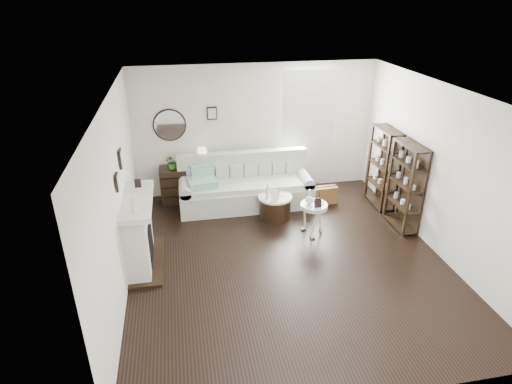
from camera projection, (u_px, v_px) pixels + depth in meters
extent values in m
plane|color=black|center=(287.00, 258.00, 7.02)|extent=(5.50, 5.50, 0.00)
plane|color=white|center=(293.00, 94.00, 5.85)|extent=(5.50, 5.50, 0.00)
plane|color=white|center=(256.00, 130.00, 8.87)|extent=(5.00, 0.00, 5.00)
plane|color=white|center=(364.00, 303.00, 4.00)|extent=(5.00, 0.00, 5.00)
plane|color=white|center=(118.00, 197.00, 6.02)|extent=(0.00, 5.50, 5.50)
plane|color=white|center=(441.00, 172.00, 6.85)|extent=(0.00, 5.50, 5.50)
cube|color=white|center=(308.00, 115.00, 8.93)|extent=(1.00, 0.02, 1.80)
cube|color=silver|center=(309.00, 116.00, 8.88)|extent=(1.15, 0.02, 1.90)
cylinder|color=silver|center=(170.00, 125.00, 8.47)|extent=(0.60, 0.03, 0.60)
cube|color=black|center=(212.00, 113.00, 8.52)|extent=(0.20, 0.03, 0.26)
cube|color=silver|center=(138.00, 234.00, 6.66)|extent=(0.34, 1.20, 1.10)
cube|color=black|center=(141.00, 242.00, 6.73)|extent=(0.30, 0.65, 0.70)
cube|color=silver|center=(137.00, 201.00, 6.42)|extent=(0.44, 1.35, 0.08)
cube|color=black|center=(147.00, 261.00, 6.90)|extent=(0.50, 1.40, 0.05)
cylinder|color=beige|center=(134.00, 205.00, 5.96)|extent=(0.08, 0.08, 0.22)
cube|color=black|center=(138.00, 183.00, 6.73)|extent=(0.10, 0.03, 0.14)
cube|color=black|center=(117.00, 182.00, 5.87)|extent=(0.03, 0.18, 0.24)
cube|color=black|center=(121.00, 158.00, 6.41)|extent=(0.03, 0.22, 0.28)
cube|color=black|center=(383.00, 168.00, 8.44)|extent=(0.30, 0.80, 1.60)
cylinder|color=beige|center=(386.00, 186.00, 8.33)|extent=(0.08, 0.08, 0.11)
cylinder|color=beige|center=(380.00, 181.00, 8.55)|extent=(0.08, 0.08, 0.11)
cylinder|color=beige|center=(375.00, 176.00, 8.77)|extent=(0.08, 0.08, 0.11)
cylinder|color=beige|center=(389.00, 167.00, 8.16)|extent=(0.08, 0.08, 0.11)
cylinder|color=beige|center=(383.00, 162.00, 8.38)|extent=(0.08, 0.08, 0.11)
cylinder|color=beige|center=(377.00, 158.00, 8.60)|extent=(0.08, 0.08, 0.11)
cylinder|color=beige|center=(392.00, 147.00, 7.99)|extent=(0.08, 0.08, 0.11)
cylinder|color=beige|center=(385.00, 143.00, 8.21)|extent=(0.08, 0.08, 0.11)
cylinder|color=beige|center=(380.00, 139.00, 8.43)|extent=(0.08, 0.08, 0.11)
cube|color=black|center=(406.00, 187.00, 7.64)|extent=(0.30, 0.80, 1.60)
cylinder|color=beige|center=(409.00, 207.00, 7.53)|extent=(0.08, 0.08, 0.11)
cylinder|color=beige|center=(402.00, 201.00, 7.76)|extent=(0.08, 0.08, 0.11)
cylinder|color=beige|center=(396.00, 195.00, 7.98)|extent=(0.08, 0.08, 0.11)
cylinder|color=beige|center=(413.00, 186.00, 7.36)|extent=(0.08, 0.08, 0.11)
cylinder|color=beige|center=(406.00, 181.00, 7.58)|extent=(0.08, 0.08, 0.11)
cylinder|color=beige|center=(399.00, 175.00, 7.80)|extent=(0.08, 0.08, 0.11)
cylinder|color=beige|center=(416.00, 165.00, 7.19)|extent=(0.08, 0.08, 0.11)
cylinder|color=beige|center=(409.00, 160.00, 7.41)|extent=(0.08, 0.08, 0.11)
cylinder|color=beige|center=(402.00, 155.00, 7.63)|extent=(0.08, 0.08, 0.11)
cube|color=#A2AC9A|center=(246.00, 196.00, 8.64)|extent=(2.65, 0.92, 0.43)
cube|color=#A2AC9A|center=(246.00, 184.00, 8.50)|extent=(2.29, 0.73, 0.10)
cube|color=#A2AC9A|center=(243.00, 170.00, 8.78)|extent=(2.65, 0.20, 0.81)
cube|color=#A2AC9A|center=(186.00, 198.00, 8.42)|extent=(0.22, 0.87, 0.53)
cube|color=#A2AC9A|center=(303.00, 189.00, 8.82)|extent=(0.22, 0.87, 0.53)
cube|color=#27905C|center=(202.00, 183.00, 8.29)|extent=(0.61, 0.52, 0.14)
cube|color=brown|center=(323.00, 195.00, 8.73)|extent=(0.56, 0.21, 0.36)
cube|color=black|center=(188.00, 184.00, 8.80)|extent=(1.11, 0.46, 0.74)
cube|color=black|center=(189.00, 196.00, 8.66)|extent=(1.06, 0.01, 0.02)
cube|color=black|center=(188.00, 187.00, 8.57)|extent=(1.06, 0.01, 0.02)
cube|color=black|center=(188.00, 177.00, 8.49)|extent=(1.06, 0.01, 0.01)
imported|color=#235D1A|center=(172.00, 162.00, 8.49)|extent=(0.35, 0.33, 0.31)
cylinder|color=black|center=(275.00, 208.00, 8.19)|extent=(0.59, 0.59, 0.41)
cylinder|color=beige|center=(275.00, 197.00, 8.09)|extent=(0.65, 0.65, 0.04)
cylinder|color=white|center=(314.00, 205.00, 7.50)|extent=(0.48, 0.48, 0.03)
cylinder|color=silver|center=(314.00, 207.00, 7.52)|extent=(0.49, 0.49, 0.02)
cylinder|color=silver|center=(313.00, 220.00, 7.63)|extent=(0.04, 0.04, 0.55)
cylinder|color=silver|center=(268.00, 191.00, 7.93)|extent=(0.07, 0.07, 0.31)
cube|color=white|center=(275.00, 195.00, 7.89)|extent=(0.16, 0.07, 0.21)
cube|color=black|center=(318.00, 203.00, 7.35)|extent=(0.13, 0.05, 0.17)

